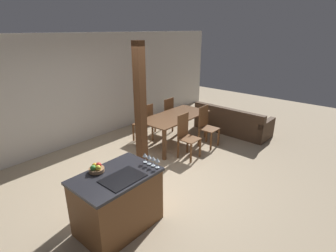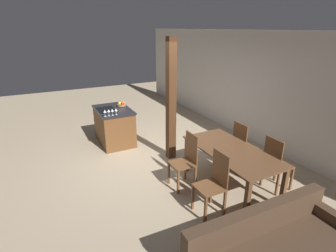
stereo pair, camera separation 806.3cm
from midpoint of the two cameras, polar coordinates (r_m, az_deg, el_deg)
The scene contains 14 objects.
ground_plane at distance 3.82m, azimuth 33.49°, elevation -30.26°, with size 16.00×16.00×0.00m, color tan.
wall_back at distance 5.58m, azimuth 51.27°, elevation -2.12°, with size 11.20×0.08×2.70m.
kitchen_island at distance 3.76m, azimuth 15.10°, elevation -18.46°, with size 1.18×0.79×0.90m.
fruit_bowl at distance 3.71m, azimuth 17.60°, elevation -10.01°, with size 0.22×0.22×0.12m.
wine_glass_near at distance 2.95m, azimuth 18.13°, elevation -17.24°, with size 0.07×0.07×0.15m.
wine_glass_middle at distance 3.00m, azimuth 19.33°, elevation -16.66°, with size 0.07×0.07×0.15m.
wine_glass_far at distance 3.05m, azimuth 20.48°, elevation -16.10°, with size 0.07×0.07×0.15m.
wine_glass_end at distance 3.11m, azimuth 21.58°, elevation -15.55°, with size 0.07×0.07×0.15m.
dining_table at distance 4.07m, azimuth 66.13°, elevation -24.72°, with size 1.84×0.90×0.75m.
dining_chair_near_left at distance 3.55m, azimuth 58.34°, elevation -30.55°, with size 0.40×0.40×1.01m.
dining_chair_near_right at distance 3.74m, azimuth 72.94°, elevation -33.53°, with size 0.40×0.40×1.01m.
dining_chair_far_left at distance 4.65m, azimuth 60.16°, elevation -19.98°, with size 0.40×0.40×1.01m.
dining_chair_far_right at distance 4.79m, azimuth 70.40°, elevation -22.69°, with size 0.40×0.40×1.01m.
timber_post at distance 3.41m, azimuth 44.39°, elevation -11.45°, with size 0.17×0.17×2.60m.
Camera 2 is at (4.85, -1.98, 2.76)m, focal length 28.00 mm.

